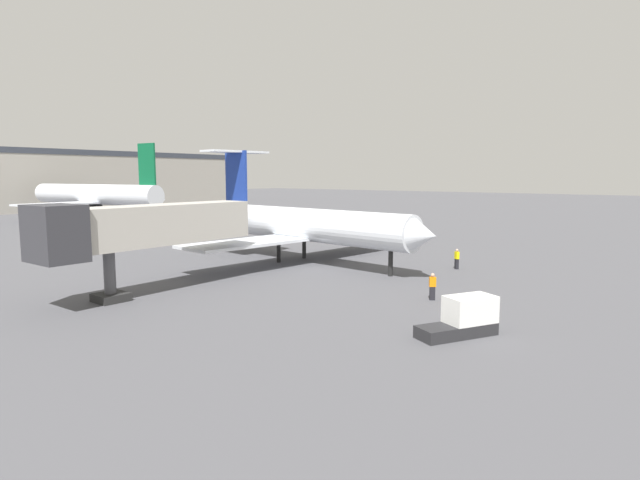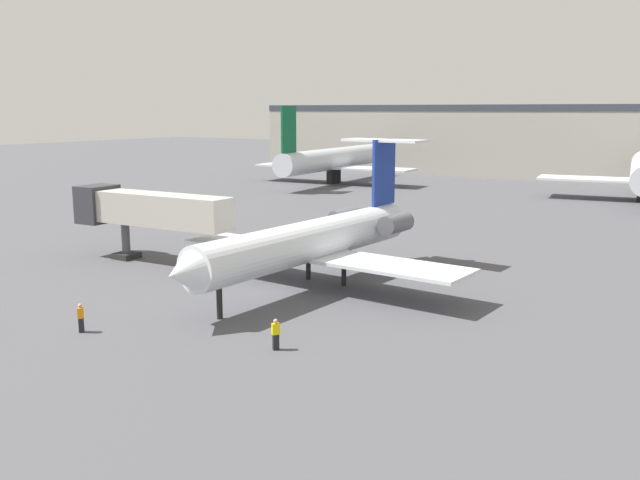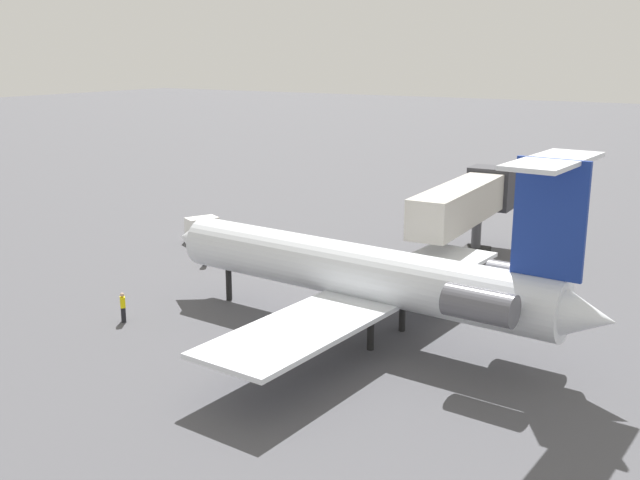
% 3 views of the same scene
% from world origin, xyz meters
% --- Properties ---
extents(ground_plane, '(400.00, 400.00, 0.10)m').
position_xyz_m(ground_plane, '(0.00, 0.00, -0.05)').
color(ground_plane, '#4C4C51').
extents(regional_jet, '(23.14, 26.28, 10.14)m').
position_xyz_m(regional_jet, '(1.17, 3.40, 3.46)').
color(regional_jet, silver).
rests_on(regional_jet, ground_plane).
extents(jet_bridge, '(15.01, 3.45, 6.08)m').
position_xyz_m(jet_bridge, '(-15.28, 2.67, 4.39)').
color(jet_bridge, '#B7B2A8').
rests_on(jet_bridge, ground_plane).
extents(ground_crew_marshaller, '(0.45, 0.47, 1.69)m').
position_xyz_m(ground_crew_marshaller, '(6.54, -9.00, 0.86)').
color(ground_crew_marshaller, black).
rests_on(ground_crew_marshaller, ground_plane).
extents(ground_crew_loader, '(0.45, 0.48, 1.69)m').
position_xyz_m(ground_crew_loader, '(-4.54, -12.51, 0.86)').
color(ground_crew_loader, black).
rests_on(ground_crew_loader, ground_plane).
extents(baggage_tug_lead, '(4.21, 3.02, 1.90)m').
position_xyz_m(baggage_tug_lead, '(-10.11, -17.07, 0.84)').
color(baggage_tug_lead, '#262628').
rests_on(baggage_tug_lead, ground_plane).
extents(parked_airliner_west_mid, '(28.40, 33.36, 13.10)m').
position_xyz_m(parked_airliner_west_mid, '(14.81, 66.12, 4.15)').
color(parked_airliner_west_mid, silver).
rests_on(parked_airliner_west_mid, ground_plane).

